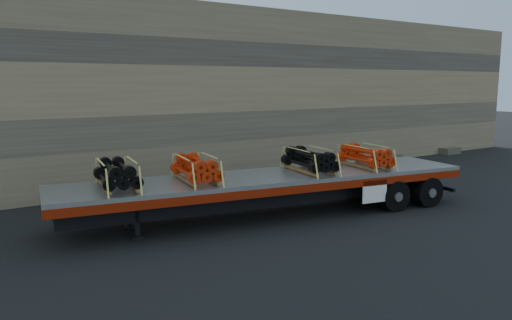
{
  "coord_description": "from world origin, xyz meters",
  "views": [
    {
      "loc": [
        -7.61,
        -12.11,
        3.96
      ],
      "look_at": [
        1.09,
        0.66,
        1.56
      ],
      "focal_mm": 35.0,
      "sensor_mm": 36.0,
      "label": 1
    }
  ],
  "objects_px": {
    "bundle_midfront": "(196,169)",
    "bundle_rear": "(365,157)",
    "trailer": "(270,196)",
    "bundle_midrear": "(309,161)",
    "bundle_front": "(117,175)"
  },
  "relations": [
    {
      "from": "trailer",
      "to": "bundle_midfront",
      "type": "height_order",
      "value": "bundle_midfront"
    },
    {
      "from": "bundle_midrear",
      "to": "trailer",
      "type": "bearing_deg",
      "value": -180.0
    },
    {
      "from": "bundle_midfront",
      "to": "bundle_midrear",
      "type": "relative_size",
      "value": 0.99
    },
    {
      "from": "trailer",
      "to": "bundle_midrear",
      "type": "bearing_deg",
      "value": 0.0
    },
    {
      "from": "bundle_front",
      "to": "bundle_rear",
      "type": "bearing_deg",
      "value": 0.0
    },
    {
      "from": "bundle_midrear",
      "to": "bundle_midfront",
      "type": "bearing_deg",
      "value": 180.0
    },
    {
      "from": "bundle_rear",
      "to": "bundle_midrear",
      "type": "bearing_deg",
      "value": 180.0
    },
    {
      "from": "bundle_front",
      "to": "bundle_rear",
      "type": "distance_m",
      "value": 7.85
    },
    {
      "from": "bundle_front",
      "to": "bundle_midfront",
      "type": "bearing_deg",
      "value": 0.0
    },
    {
      "from": "bundle_front",
      "to": "bundle_midrear",
      "type": "height_order",
      "value": "same"
    },
    {
      "from": "trailer",
      "to": "bundle_midrear",
      "type": "xyz_separation_m",
      "value": [
        1.31,
        -0.22,
        0.97
      ]
    },
    {
      "from": "bundle_midfront",
      "to": "bundle_rear",
      "type": "bearing_deg",
      "value": 0.0
    },
    {
      "from": "trailer",
      "to": "bundle_front",
      "type": "xyz_separation_m",
      "value": [
        -4.37,
        0.75,
        0.97
      ]
    },
    {
      "from": "bundle_front",
      "to": "bundle_midrear",
      "type": "xyz_separation_m",
      "value": [
        5.68,
        -0.97,
        -0.0
      ]
    },
    {
      "from": "bundle_midfront",
      "to": "bundle_midrear",
      "type": "distance_m",
      "value": 3.63
    }
  ]
}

